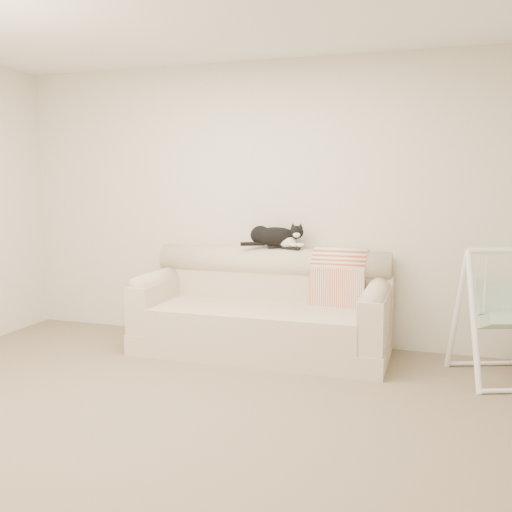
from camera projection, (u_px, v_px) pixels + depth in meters
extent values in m
plane|color=#746650|center=(175.00, 420.00, 3.62)|extent=(5.00, 5.00, 0.00)
cube|color=beige|center=(266.00, 203.00, 5.34)|extent=(5.00, 0.04, 2.60)
cube|color=#C7AD96|center=(261.00, 343.00, 5.02)|extent=(2.20, 0.90, 0.18)
cube|color=#C7AD96|center=(257.00, 323.00, 4.89)|extent=(1.80, 0.68, 0.24)
cube|color=#C7AD96|center=(272.00, 298.00, 5.30)|extent=(2.20, 0.22, 0.50)
cylinder|color=#C7AD96|center=(272.00, 263.00, 5.26)|extent=(2.16, 0.28, 0.28)
cube|color=#C7AD96|center=(159.00, 302.00, 5.28)|extent=(0.20, 0.88, 0.42)
cylinder|color=#C7AD96|center=(158.00, 280.00, 5.25)|extent=(0.18, 0.84, 0.18)
cube|color=#C7AD96|center=(376.00, 318.00, 4.68)|extent=(0.20, 0.88, 0.42)
cylinder|color=#C7AD96|center=(376.00, 293.00, 4.66)|extent=(0.18, 0.84, 0.18)
cube|color=black|center=(277.00, 247.00, 5.22)|extent=(0.19, 0.11, 0.02)
cube|color=gray|center=(277.00, 245.00, 5.22)|extent=(0.11, 0.07, 0.01)
cube|color=black|center=(291.00, 248.00, 5.15)|extent=(0.18, 0.08, 0.02)
ellipsoid|color=black|center=(276.00, 236.00, 5.21)|extent=(0.43, 0.24, 0.17)
ellipsoid|color=black|center=(261.00, 235.00, 5.24)|extent=(0.21, 0.19, 0.17)
ellipsoid|color=white|center=(287.00, 241.00, 5.16)|extent=(0.17, 0.12, 0.12)
ellipsoid|color=black|center=(297.00, 232.00, 5.13)|extent=(0.14, 0.15, 0.12)
ellipsoid|color=white|center=(297.00, 235.00, 5.08)|extent=(0.07, 0.06, 0.05)
sphere|color=#BF7272|center=(296.00, 235.00, 5.06)|extent=(0.01, 0.01, 0.01)
cone|color=black|center=(293.00, 226.00, 5.14)|extent=(0.07, 0.07, 0.06)
cone|color=black|center=(301.00, 226.00, 5.13)|extent=(0.06, 0.06, 0.06)
sphere|color=olive|center=(294.00, 232.00, 5.09)|extent=(0.02, 0.02, 0.02)
sphere|color=olive|center=(299.00, 232.00, 5.08)|extent=(0.02, 0.02, 0.02)
ellipsoid|color=white|center=(294.00, 245.00, 5.12)|extent=(0.08, 0.10, 0.04)
ellipsoid|color=white|center=(300.00, 245.00, 5.11)|extent=(0.08, 0.10, 0.04)
cylinder|color=black|center=(253.00, 244.00, 5.20)|extent=(0.21, 0.13, 0.04)
cylinder|color=#C34D2B|center=(341.00, 266.00, 5.06)|extent=(0.47, 0.33, 0.33)
cube|color=#C34D2B|center=(337.00, 292.00, 4.93)|extent=(0.47, 0.09, 0.42)
cylinder|color=white|center=(474.00, 321.00, 4.14)|extent=(0.16, 0.34, 1.01)
cylinder|color=white|center=(457.00, 311.00, 4.44)|extent=(0.16, 0.34, 1.01)
cylinder|color=white|center=(506.00, 250.00, 4.24)|extent=(0.55, 0.24, 0.04)
cylinder|color=white|center=(481.00, 363.00, 4.67)|extent=(0.55, 0.23, 0.04)
cube|color=white|center=(504.00, 321.00, 4.28)|extent=(0.41, 0.39, 0.19)
cube|color=white|center=(497.00, 297.00, 4.39)|extent=(0.36, 0.26, 0.27)
cylinder|color=white|center=(485.00, 282.00, 4.26)|extent=(0.02, 0.02, 0.47)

